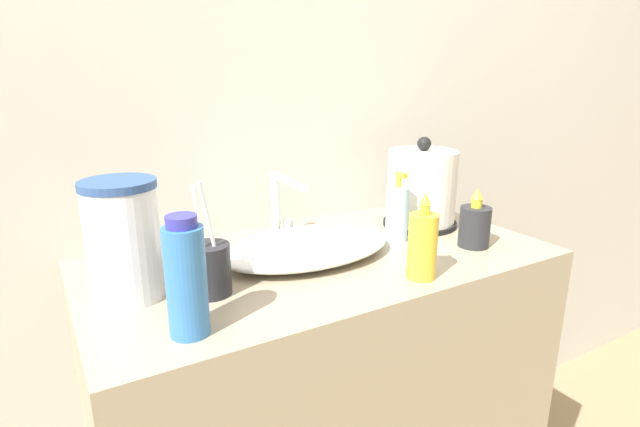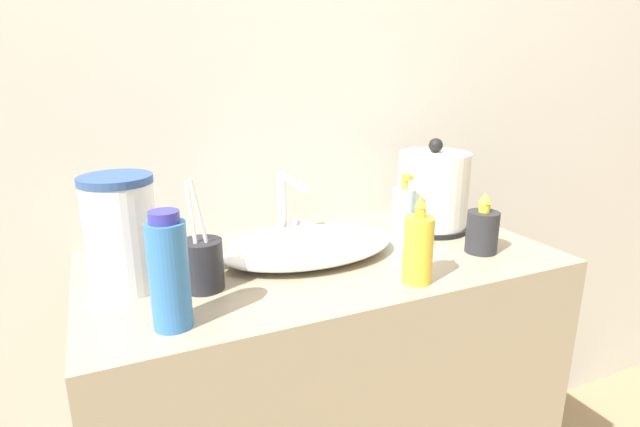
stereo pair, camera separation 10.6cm
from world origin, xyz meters
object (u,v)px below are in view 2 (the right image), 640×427
at_px(lotion_bottle, 403,215).
at_px(mouthwash_bottle, 169,273).
at_px(toothbrush_cup, 203,264).
at_px(water_pitcher, 122,233).
at_px(electric_kettle, 433,193).
at_px(hand_cream_bottle, 418,248).
at_px(faucet, 288,201).
at_px(shampoo_bottle, 482,230).

height_order(lotion_bottle, mouthwash_bottle, mouthwash_bottle).
distance_m(toothbrush_cup, water_pitcher, 0.16).
bearing_deg(electric_kettle, hand_cream_bottle, -131.08).
height_order(toothbrush_cup, lotion_bottle, toothbrush_cup).
xyz_separation_m(lotion_bottle, hand_cream_bottle, (-0.10, -0.20, 0.00)).
distance_m(lotion_bottle, mouthwash_bottle, 0.58).
xyz_separation_m(faucet, water_pitcher, (-0.37, -0.13, 0.01)).
xyz_separation_m(toothbrush_cup, shampoo_bottle, (0.61, -0.06, 0.00)).
height_order(shampoo_bottle, water_pitcher, water_pitcher).
bearing_deg(water_pitcher, faucet, 19.69).
bearing_deg(water_pitcher, lotion_bottle, -0.21).
distance_m(faucet, shampoo_bottle, 0.45).
bearing_deg(lotion_bottle, toothbrush_cup, -172.67).
height_order(toothbrush_cup, mouthwash_bottle, toothbrush_cup).
xyz_separation_m(toothbrush_cup, water_pitcher, (-0.13, 0.06, 0.06)).
bearing_deg(hand_cream_bottle, toothbrush_cup, 159.87).
xyz_separation_m(electric_kettle, shampoo_bottle, (-0.00, -0.18, -0.04)).
xyz_separation_m(faucet, electric_kettle, (0.36, -0.08, -0.00)).
height_order(faucet, toothbrush_cup, toothbrush_cup).
relative_size(faucet, hand_cream_bottle, 0.96).
relative_size(electric_kettle, toothbrush_cup, 1.08).
bearing_deg(mouthwash_bottle, lotion_bottle, 18.21).
height_order(faucet, hand_cream_bottle, hand_cream_bottle).
relative_size(lotion_bottle, mouthwash_bottle, 0.87).
relative_size(shampoo_bottle, hand_cream_bottle, 0.79).
bearing_deg(lotion_bottle, water_pitcher, 179.79).
xyz_separation_m(electric_kettle, water_pitcher, (-0.74, -0.06, 0.01)).
xyz_separation_m(electric_kettle, toothbrush_cup, (-0.61, -0.12, -0.04)).
bearing_deg(faucet, toothbrush_cup, -141.04).
height_order(electric_kettle, mouthwash_bottle, electric_kettle).
bearing_deg(electric_kettle, mouthwash_bottle, -160.45).
relative_size(faucet, mouthwash_bottle, 0.87).
bearing_deg(toothbrush_cup, lotion_bottle, 7.33).
distance_m(electric_kettle, mouthwash_bottle, 0.72).
bearing_deg(shampoo_bottle, lotion_bottle, 135.05).
height_order(lotion_bottle, hand_cream_bottle, hand_cream_bottle).
xyz_separation_m(toothbrush_cup, mouthwash_bottle, (-0.07, -0.12, 0.04)).
relative_size(mouthwash_bottle, water_pitcher, 0.89).
distance_m(toothbrush_cup, hand_cream_bottle, 0.40).
relative_size(toothbrush_cup, mouthwash_bottle, 1.12).
bearing_deg(faucet, electric_kettle, -12.03).
xyz_separation_m(faucet, toothbrush_cup, (-0.24, -0.20, -0.05)).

